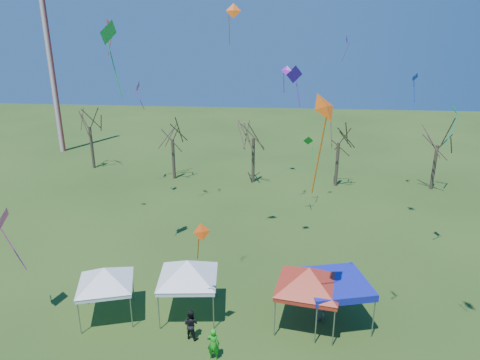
% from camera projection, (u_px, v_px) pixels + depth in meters
% --- Properties ---
extents(ground, '(140.00, 140.00, 0.00)m').
position_uv_depth(ground, '(265.00, 345.00, 21.29)').
color(ground, '#2A4817').
rests_on(ground, ground).
extents(radio_mast, '(0.70, 0.70, 25.00)m').
position_uv_depth(radio_mast, '(49.00, 51.00, 51.80)').
color(radio_mast, silver).
rests_on(radio_mast, ground).
extents(tree_0, '(3.83, 3.83, 8.44)m').
position_uv_depth(tree_0, '(88.00, 111.00, 46.88)').
color(tree_0, '#3D2D21').
rests_on(tree_0, ground).
extents(tree_1, '(3.42, 3.42, 7.54)m').
position_uv_depth(tree_1, '(172.00, 125.00, 43.58)').
color(tree_1, '#3D2D21').
rests_on(tree_1, ground).
extents(tree_2, '(3.71, 3.71, 8.18)m').
position_uv_depth(tree_2, '(254.00, 122.00, 42.36)').
color(tree_2, '#3D2D21').
rests_on(tree_2, ground).
extents(tree_3, '(3.59, 3.59, 7.91)m').
position_uv_depth(tree_3, '(340.00, 126.00, 41.31)').
color(tree_3, '#3D2D21').
rests_on(tree_3, ground).
extents(tree_4, '(3.58, 3.58, 7.89)m').
position_uv_depth(tree_4, '(440.00, 129.00, 40.39)').
color(tree_4, '#3D2D21').
rests_on(tree_4, ground).
extents(tent_white_west, '(3.73, 3.73, 3.45)m').
position_uv_depth(tent_white_west, '(104.00, 271.00, 22.60)').
color(tent_white_west, gray).
rests_on(tent_white_west, ground).
extents(tent_white_mid, '(4.25, 4.25, 3.77)m').
position_uv_depth(tent_white_mid, '(187.00, 264.00, 22.77)').
color(tent_white_mid, gray).
rests_on(tent_white_mid, ground).
extents(tent_red, '(4.37, 4.37, 3.90)m').
position_uv_depth(tent_red, '(309.00, 271.00, 21.87)').
color(tent_red, gray).
rests_on(tent_red, ground).
extents(tent_blue, '(3.95, 3.95, 2.54)m').
position_uv_depth(tent_blue, '(336.00, 284.00, 22.26)').
color(tent_blue, gray).
rests_on(tent_blue, ground).
extents(person_grey, '(1.04, 0.49, 1.73)m').
position_uv_depth(person_grey, '(322.00, 308.00, 22.75)').
color(person_grey, slate).
rests_on(person_grey, ground).
extents(person_green, '(0.64, 0.45, 1.67)m').
position_uv_depth(person_green, '(213.00, 344.00, 20.16)').
color(person_green, green).
rests_on(person_green, ground).
extents(person_dark, '(0.96, 0.85, 1.65)m').
position_uv_depth(person_dark, '(191.00, 324.00, 21.53)').
color(person_dark, black).
rests_on(person_dark, ground).
extents(kite_19, '(0.57, 0.83, 2.20)m').
position_uv_depth(kite_19, '(347.00, 40.00, 34.93)').
color(kite_19, purple).
rests_on(kite_19, ground).
extents(kite_18, '(0.72, 0.53, 1.65)m').
position_uv_depth(kite_18, '(286.00, 71.00, 25.92)').
color(kite_18, purple).
rests_on(kite_18, ground).
extents(kite_22, '(0.94, 0.94, 3.01)m').
position_uv_depth(kite_22, '(309.00, 142.00, 36.40)').
color(kite_22, '#169525').
rests_on(kite_22, ground).
extents(kite_1, '(0.91, 0.71, 1.86)m').
position_uv_depth(kite_1, '(202.00, 233.00, 19.77)').
color(kite_1, '#FE4F0D').
rests_on(kite_1, ground).
extents(kite_14, '(1.12, 1.58, 3.88)m').
position_uv_depth(kite_14, '(2.00, 220.00, 21.10)').
color(kite_14, '#DE3192').
rests_on(kite_14, ground).
extents(kite_12, '(0.92, 0.88, 2.67)m').
position_uv_depth(kite_12, '(415.00, 78.00, 37.73)').
color(kite_12, blue).
rests_on(kite_12, ground).
extents(kite_11, '(1.35, 1.03, 2.94)m').
position_uv_depth(kite_11, '(294.00, 74.00, 30.59)').
color(kite_11, '#581BBD').
rests_on(kite_11, ground).
extents(kite_24, '(0.93, 0.54, 2.40)m').
position_uv_depth(kite_24, '(233.00, 11.00, 25.58)').
color(kite_24, '#FF5C0D').
rests_on(kite_24, ground).
extents(kite_17, '(0.67, 0.94, 2.68)m').
position_uv_depth(kite_17, '(454.00, 110.00, 26.35)').
color(kite_17, '#0DC399').
rests_on(kite_17, ground).
extents(kite_8, '(1.12, 1.68, 4.54)m').
position_uv_depth(kite_8, '(108.00, 33.00, 24.17)').
color(kite_8, green).
rests_on(kite_8, ground).
extents(kite_2, '(0.66, 1.23, 3.07)m').
position_uv_depth(kite_2, '(110.00, 26.00, 36.45)').
color(kite_2, red).
rests_on(kite_2, ground).
extents(kite_5, '(1.42, 1.49, 4.09)m').
position_uv_depth(kite_5, '(325.00, 109.00, 16.46)').
color(kite_5, '#ED590C').
rests_on(kite_5, ground).
extents(kite_13, '(0.71, 0.98, 2.47)m').
position_uv_depth(kite_13, '(138.00, 87.00, 35.77)').
color(kite_13, '#CF2E96').
rests_on(kite_13, ground).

